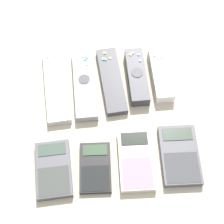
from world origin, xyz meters
The scene contains 10 objects.
ground_plane centered at (0.00, 0.00, 0.00)m, with size 3.00×3.00×0.00m, color #B2A88E.
remote_0 centered at (-0.13, 0.13, 0.01)m, with size 0.06×0.21×0.02m.
remote_1 centered at (-0.06, 0.12, 0.01)m, with size 0.05×0.20×0.02m.
remote_2 centered at (0.01, 0.13, 0.01)m, with size 0.06×0.19×0.02m.
remote_3 centered at (0.07, 0.13, 0.01)m, with size 0.05×0.16×0.03m.
remote_4 centered at (0.13, 0.13, 0.01)m, with size 0.05×0.15×0.03m.
calculator_0 centered at (-0.14, -0.09, 0.01)m, with size 0.08×0.13×0.02m.
calculator_1 centered at (-0.05, -0.10, 0.01)m, with size 0.08×0.12×0.01m.
calculator_2 centered at (0.04, -0.09, 0.01)m, with size 0.08×0.15×0.02m.
calculator_3 centered at (0.14, -0.09, 0.01)m, with size 0.09×0.15×0.02m.
Camera 1 is at (-0.05, -0.39, 0.79)m, focal length 60.00 mm.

